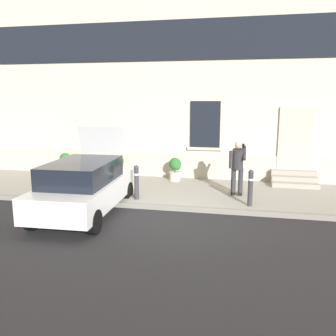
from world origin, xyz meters
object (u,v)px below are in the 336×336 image
hatchback_car_white (85,186)px  bollard_far_left (136,181)px  bollard_near_person (250,187)px  person_on_phone (238,164)px  planter_terracotta (118,166)px  planter_charcoal (66,163)px  planter_cream (175,169)px

hatchback_car_white → bollard_far_left: 1.64m
bollard_near_person → person_on_phone: person_on_phone is taller
bollard_near_person → planter_terracotta: 5.63m
bollard_far_left → planter_charcoal: bollard_far_left is taller
bollard_far_left → person_on_phone: 3.15m
planter_terracotta → planter_cream: bearing=-3.9°
planter_charcoal → planter_cream: same height
hatchback_car_white → bollard_far_left: (1.12, 1.19, -0.09)m
planter_charcoal → hatchback_car_white: bearing=-56.6°
bollard_near_person → planter_cream: (-2.64, 2.62, -0.11)m
person_on_phone → hatchback_car_white: bearing=-160.8°
bollard_far_left → planter_cream: size_ratio=1.22×
bollard_far_left → person_on_phone: (2.95, 1.02, 0.43)m
planter_charcoal → planter_cream: 4.52m
person_on_phone → planter_cream: 2.82m
planter_charcoal → planter_terracotta: bearing=-2.8°
bollard_far_left → person_on_phone: bearing=19.1°
hatchback_car_white → person_on_phone: bearing=28.6°
planter_terracotta → bollard_near_person: bearing=-29.5°
person_on_phone → planter_charcoal: size_ratio=2.02×
hatchback_car_white → bollard_near_person: bearing=15.0°
bollard_far_left → planter_terracotta: 3.19m
planter_terracotta → planter_cream: same height
hatchback_car_white → bollard_far_left: size_ratio=3.94×
bollard_near_person → bollard_far_left: size_ratio=1.00×
planter_charcoal → planter_terracotta: same height
bollard_near_person → planter_charcoal: bearing=158.0°
planter_cream → planter_terracotta: bearing=176.1°
planter_terracotta → person_on_phone: bearing=-21.2°
hatchback_car_white → planter_cream: 4.23m
bollard_far_left → planter_terracotta: size_ratio=1.22×
bollard_far_left → planter_charcoal: size_ratio=1.22×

